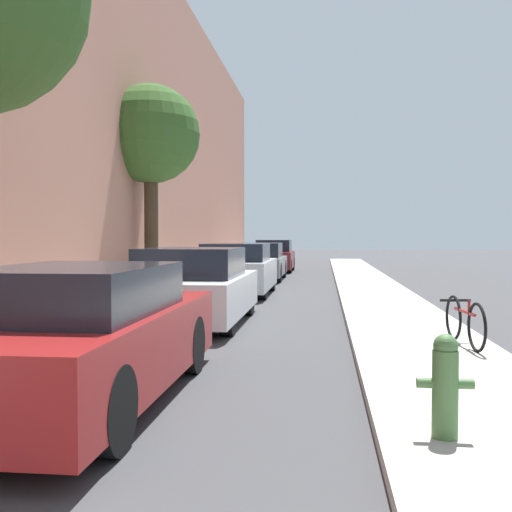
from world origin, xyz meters
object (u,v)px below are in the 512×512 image
(parked_car_grey, at_px, (260,262))
(street_tree_far, at_px, (151,136))
(parked_car_red, at_px, (82,337))
(parked_car_maroon, at_px, (274,257))
(bicycle, at_px, (464,321))
(fire_hydrant, at_px, (445,384))
(parked_car_white, at_px, (194,288))
(parked_car_silver, at_px, (237,270))

(parked_car_grey, relative_size, street_tree_far, 0.73)
(parked_car_red, relative_size, parked_car_maroon, 1.12)
(bicycle, bearing_deg, parked_car_maroon, 96.18)
(parked_car_grey, bearing_deg, bicycle, -72.76)
(parked_car_red, xyz_separation_m, parked_car_maroon, (0.07, 22.21, 0.03))
(parked_car_red, distance_m, fire_hydrant, 3.40)
(parked_car_maroon, bearing_deg, street_tree_far, -103.61)
(parked_car_grey, bearing_deg, parked_car_white, -90.13)
(parked_car_silver, height_order, fire_hydrant, parked_car_silver)
(parked_car_grey, xyz_separation_m, street_tree_far, (-2.54, -5.62, 3.82))
(street_tree_far, relative_size, fire_hydrant, 7.43)
(parked_car_white, xyz_separation_m, fire_hydrant, (3.32, -6.38, -0.16))
(parked_car_white, distance_m, street_tree_far, 7.44)
(parked_car_silver, distance_m, street_tree_far, 4.56)
(parked_car_red, xyz_separation_m, parked_car_silver, (-0.06, 11.02, 0.04))
(parked_car_white, relative_size, parked_car_maroon, 1.07)
(fire_hydrant, bearing_deg, parked_car_grey, 100.43)
(parked_car_red, height_order, parked_car_white, parked_car_white)
(parked_car_red, distance_m, parked_car_silver, 11.02)
(parked_car_grey, distance_m, fire_hydrant, 18.18)
(parked_car_silver, distance_m, parked_car_maroon, 11.19)
(parked_car_maroon, height_order, street_tree_far, street_tree_far)
(street_tree_far, bearing_deg, fire_hydrant, -64.55)
(parked_car_white, height_order, bicycle, parked_car_white)
(parked_car_white, bearing_deg, fire_hydrant, -62.53)
(parked_car_red, distance_m, street_tree_far, 12.17)
(parked_car_white, distance_m, parked_car_silver, 5.64)
(street_tree_far, bearing_deg, parked_car_red, -77.09)
(fire_hydrant, bearing_deg, parked_car_red, 162.93)
(parked_car_silver, relative_size, bicycle, 2.58)
(parked_car_grey, bearing_deg, fire_hydrant, -79.57)
(parked_car_white, bearing_deg, street_tree_far, 113.17)
(parked_car_silver, xyz_separation_m, fire_hydrant, (3.31, -12.02, -0.17))
(parked_car_grey, bearing_deg, parked_car_maroon, 88.84)
(fire_hydrant, distance_m, bicycle, 4.10)
(parked_car_silver, bearing_deg, parked_car_maroon, 89.32)
(parked_car_white, height_order, street_tree_far, street_tree_far)
(parked_car_grey, bearing_deg, street_tree_far, -114.36)
(bicycle, bearing_deg, parked_car_red, -151.43)
(parked_car_silver, relative_size, street_tree_far, 0.71)
(parked_car_maroon, bearing_deg, parked_car_white, -90.46)
(parked_car_grey, height_order, bicycle, parked_car_grey)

